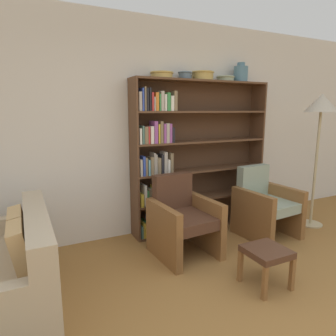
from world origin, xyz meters
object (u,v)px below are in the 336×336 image
bowl_cream (225,78)px  armchair_leather (183,220)px  couch (0,279)px  bowl_slate (185,75)px  bookshelf (188,156)px  vase_tall (241,74)px  floor_lamp (321,111)px  bowl_copper (162,75)px  footstool (266,255)px  bowl_sage (203,75)px  armchair_cushioned (265,205)px

bowl_cream → armchair_leather: bearing=-147.9°
couch → armchair_leather: armchair_leather is taller
bowl_slate → couch: bowl_slate is taller
bookshelf → vase_tall: vase_tall is taller
floor_lamp → bowl_copper: bearing=162.1°
footstool → bowl_cream: bearing=68.6°
armchair_leather → floor_lamp: bearing=175.0°
bowl_slate → bowl_cream: bearing=0.0°
couch → floor_lamp: (3.88, 0.21, 1.32)m
bowl_slate → vase_tall: (0.88, 0.00, 0.06)m
bowl_copper → bowl_sage: 0.58m
bookshelf → bowl_cream: bowl_cream is taller
armchair_leather → footstool: 1.00m
footstool → couch: bearing=163.2°
bookshelf → armchair_cushioned: 1.19m
bowl_slate → armchair_cushioned: 1.96m
armchair_leather → floor_lamp: 2.40m
bowl_cream → vase_tall: bearing=0.0°
vase_tall → armchair_leather: size_ratio=0.29×
bowl_slate → bowl_copper: bearing=180.0°
vase_tall → armchair_leather: bearing=-153.5°
bookshelf → bowl_slate: 1.04m
armchair_cushioned → footstool: (-0.84, -0.92, -0.09)m
armchair_cushioned → bookshelf: bearing=-42.2°
bowl_slate → armchair_cushioned: bowl_slate is taller
floor_lamp → bowl_slate: bearing=159.0°
couch → bookshelf: bearing=-68.9°
bowl_sage → vase_tall: (0.62, 0.00, 0.05)m
bowl_copper → bowl_sage: size_ratio=0.98×
floor_lamp → bowl_cream: bearing=149.0°
bowl_cream → floor_lamp: (1.10, -0.66, -0.43)m
armchair_leather → floor_lamp: size_ratio=0.48×
bowl_slate → vase_tall: vase_tall is taller
bowl_cream → vase_tall: (0.25, 0.00, 0.07)m
bowl_slate → vase_tall: bearing=0.0°
armchair_cushioned → footstool: 1.25m
bowl_sage → bowl_cream: size_ratio=1.18×
bookshelf → floor_lamp: (1.65, -0.67, 0.60)m
bowl_cream → floor_lamp: bowl_cream is taller
bowl_cream → vase_tall: size_ratio=0.95×
bowl_copper → vase_tall: (1.20, -0.00, 0.07)m
bookshelf → bowl_sage: size_ratio=6.80×
armchair_leather → bowl_sage: bearing=-138.8°
bowl_cream → couch: (-2.79, -0.87, -1.75)m
floor_lamp → couch: bearing=-176.9°
bookshelf → bowl_slate: bearing=-166.3°
armchair_leather → armchair_cushioned: same height
couch → armchair_leather: (1.81, 0.26, 0.11)m
vase_tall → floor_lamp: (0.84, -0.66, -0.50)m
armchair_cushioned → footstool: size_ratio=2.39×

